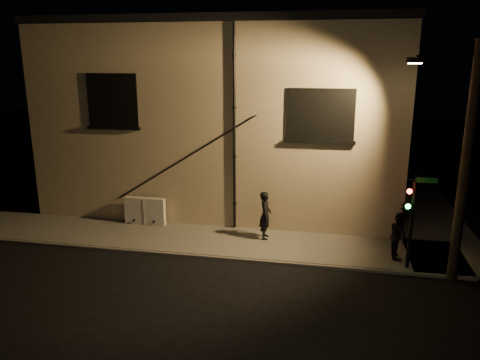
% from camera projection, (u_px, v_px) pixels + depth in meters
% --- Properties ---
extents(ground, '(90.00, 90.00, 0.00)m').
position_uv_depth(ground, '(267.00, 263.00, 16.78)').
color(ground, black).
extents(sidewalk, '(21.00, 16.00, 0.12)m').
position_uv_depth(sidewalk, '(308.00, 222.00, 20.71)').
color(sidewalk, '#65615B').
rests_on(sidewalk, ground).
extents(building, '(16.20, 12.23, 8.80)m').
position_uv_depth(building, '(235.00, 110.00, 24.74)').
color(building, '#C6B18E').
rests_on(building, ground).
extents(utility_cabinet, '(1.79, 0.30, 1.18)m').
position_uv_depth(utility_cabinet, '(145.00, 211.00, 20.21)').
color(utility_cabinet, silver).
rests_on(utility_cabinet, sidewalk).
extents(pedestrian_a, '(0.50, 0.73, 1.93)m').
position_uv_depth(pedestrian_a, '(265.00, 215.00, 18.51)').
color(pedestrian_a, black).
rests_on(pedestrian_a, sidewalk).
extents(pedestrian_b, '(0.64, 0.82, 1.68)m').
position_uv_depth(pedestrian_b, '(399.00, 235.00, 16.74)').
color(pedestrian_b, black).
rests_on(pedestrian_b, sidewalk).
extents(traffic_signal, '(1.12, 1.86, 3.22)m').
position_uv_depth(traffic_signal, '(407.00, 208.00, 15.54)').
color(traffic_signal, black).
rests_on(traffic_signal, sidewalk).
extents(streetlamp_pole, '(2.05, 1.40, 7.70)m').
position_uv_depth(streetlamp_pole, '(463.00, 160.00, 14.59)').
color(streetlamp_pole, black).
rests_on(streetlamp_pole, ground).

